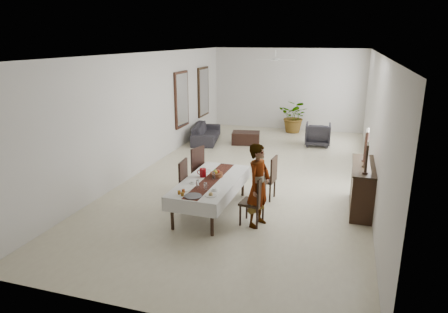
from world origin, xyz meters
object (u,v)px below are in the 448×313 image
red_pitcher (203,173)px  sofa (206,133)px  woman (258,186)px  dining_table_top (211,181)px  sideboard_body (362,188)px

red_pitcher → sofa: size_ratio=0.09×
woman → sofa: woman is taller
dining_table_top → sofa: (-2.15, 5.70, -0.37)m
sofa → sideboard_body: bearing=-143.1°
woman → sofa: (-3.25, 6.06, -0.53)m
red_pitcher → woman: bearing=-20.5°
sideboard_body → sofa: 6.99m
dining_table_top → sideboard_body: size_ratio=1.37×
red_pitcher → woman: woman is taller
red_pitcher → sideboard_body: 3.42m
dining_table_top → sofa: 6.11m
dining_table_top → sideboard_body: sideboard_body is taller
dining_table_top → woman: 1.17m
red_pitcher → sideboard_body: (3.28, 0.90, -0.31)m
sideboard_body → red_pitcher: bearing=-164.7°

